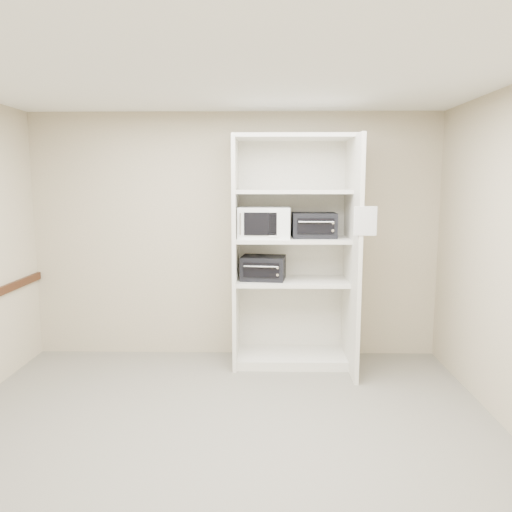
{
  "coord_description": "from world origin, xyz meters",
  "views": [
    {
      "loc": [
        0.33,
        -3.52,
        1.94
      ],
      "look_at": [
        0.24,
        1.38,
        1.22
      ],
      "focal_mm": 35.0,
      "sensor_mm": 36.0,
      "label": 1
    }
  ],
  "objects_px": {
    "shelving_unit": "(297,260)",
    "toaster_oven_upper": "(314,225)",
    "toaster_oven_lower": "(263,268)",
    "microwave": "(264,222)"
  },
  "relations": [
    {
      "from": "shelving_unit",
      "to": "toaster_oven_upper",
      "type": "height_order",
      "value": "shelving_unit"
    },
    {
      "from": "shelving_unit",
      "to": "toaster_oven_lower",
      "type": "height_order",
      "value": "shelving_unit"
    },
    {
      "from": "shelving_unit",
      "to": "toaster_oven_upper",
      "type": "bearing_deg",
      "value": -1.68
    },
    {
      "from": "toaster_oven_upper",
      "to": "toaster_oven_lower",
      "type": "xyz_separation_m",
      "value": [
        -0.53,
        -0.0,
        -0.46
      ]
    },
    {
      "from": "microwave",
      "to": "shelving_unit",
      "type": "bearing_deg",
      "value": 4.35
    },
    {
      "from": "toaster_oven_upper",
      "to": "microwave",
      "type": "bearing_deg",
      "value": -179.19
    },
    {
      "from": "microwave",
      "to": "toaster_oven_upper",
      "type": "bearing_deg",
      "value": 2.88
    },
    {
      "from": "microwave",
      "to": "toaster_oven_upper",
      "type": "distance_m",
      "value": 0.52
    },
    {
      "from": "toaster_oven_upper",
      "to": "toaster_oven_lower",
      "type": "bearing_deg",
      "value": 179.95
    },
    {
      "from": "shelving_unit",
      "to": "microwave",
      "type": "bearing_deg",
      "value": -177.38
    }
  ]
}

